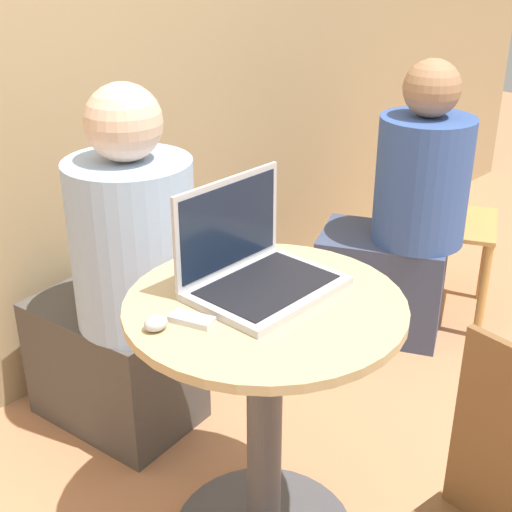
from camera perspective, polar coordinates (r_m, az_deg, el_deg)
back_wall at (r=2.44m, az=-19.63°, el=16.68°), size 7.00×0.05×2.60m
round_table at (r=1.88m, az=0.69°, el=-11.21°), size 0.69×0.69×0.77m
laptop at (r=1.77m, az=-0.15°, el=-0.91°), size 0.37×0.28×0.27m
cell_phone at (r=1.65m, az=-5.15°, el=-5.09°), size 0.08×0.11×0.02m
computer_mouse at (r=1.63m, az=-8.02°, el=-5.34°), size 0.06×0.05×0.03m
person_seated at (r=2.36m, az=-10.56°, el=-3.33°), size 0.44×0.62×1.20m
chair_background at (r=3.16m, az=13.94°, el=3.07°), size 0.53×0.53×0.86m
person_background at (r=2.95m, az=11.54°, el=2.22°), size 0.54×0.61×1.15m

